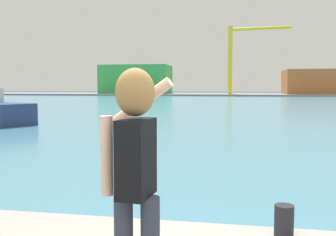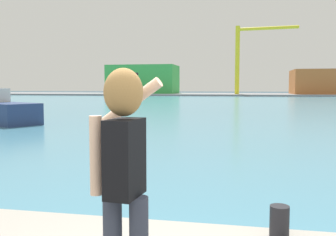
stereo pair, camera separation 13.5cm
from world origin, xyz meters
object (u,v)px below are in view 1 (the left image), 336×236
at_px(person_photographer, 135,163).
at_px(warehouse_right, 324,82).
at_px(harbor_bollard, 284,221).
at_px(warehouse_left, 136,79).
at_px(port_crane, 239,51).

distance_m(person_photographer, warehouse_right, 94.40).
relative_size(person_photographer, warehouse_right, 0.10).
height_order(person_photographer, harbor_bollard, person_photographer).
relative_size(warehouse_left, port_crane, 1.11).
relative_size(person_photographer, harbor_bollard, 5.13).
distance_m(person_photographer, warehouse_left, 96.13).
xyz_separation_m(person_photographer, harbor_bollard, (1.23, 1.55, -0.90)).
xyz_separation_m(harbor_bollard, warehouse_right, (19.37, 90.56, 2.46)).
relative_size(person_photographer, warehouse_left, 0.10).
bearing_deg(warehouse_right, harbor_bollard, -102.07).
relative_size(harbor_bollard, warehouse_left, 0.02).
bearing_deg(harbor_bollard, warehouse_right, 77.93).
distance_m(warehouse_right, port_crane, 21.73).
relative_size(harbor_bollard, port_crane, 0.02).
xyz_separation_m(harbor_bollard, port_crane, (-0.34, 84.55, 9.36)).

